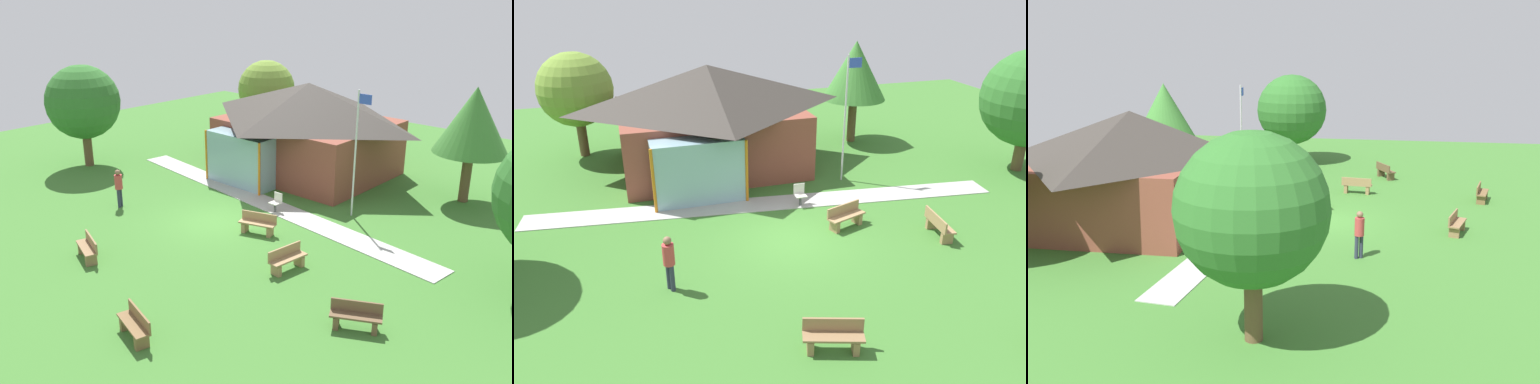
% 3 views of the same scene
% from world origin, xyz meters
% --- Properties ---
extents(ground_plane, '(44.00, 44.00, 0.00)m').
position_xyz_m(ground_plane, '(0.00, 0.00, 0.00)').
color(ground_plane, '#3D752D').
extents(pavilion, '(9.01, 8.20, 4.72)m').
position_xyz_m(pavilion, '(-1.37, 7.72, 2.46)').
color(pavilion, brown).
rests_on(pavilion, ground_plane).
extents(footpath, '(18.62, 3.44, 0.03)m').
position_xyz_m(footpath, '(0.00, 2.94, 0.01)').
color(footpath, '#ADADA8').
rests_on(footpath, ground_plane).
extents(flagpole, '(0.64, 0.08, 5.44)m').
position_xyz_m(flagpole, '(3.87, 4.37, 3.01)').
color(flagpole, silver).
rests_on(flagpole, ground_plane).
extents(bench_front_center, '(1.56, 0.88, 0.84)m').
position_xyz_m(bench_front_center, '(-0.95, -5.52, 0.40)').
color(bench_front_center, olive).
rests_on(bench_front_center, ground_plane).
extents(bench_front_right, '(1.56, 0.79, 0.84)m').
position_xyz_m(bench_front_right, '(4.32, -7.28, 0.40)').
color(bench_front_right, brown).
rests_on(bench_front_right, ground_plane).
extents(bench_lawn_far_right, '(1.53, 1.10, 0.84)m').
position_xyz_m(bench_lawn_far_right, '(8.64, -2.73, 0.40)').
color(bench_lawn_far_right, brown).
rests_on(bench_lawn_far_right, ground_plane).
extents(bench_rear_near_path, '(1.56, 0.89, 0.84)m').
position_xyz_m(bench_rear_near_path, '(2.09, 0.27, 0.40)').
color(bench_rear_near_path, '#9E7A51').
rests_on(bench_rear_near_path, ground_plane).
extents(bench_mid_right, '(0.63, 1.54, 0.84)m').
position_xyz_m(bench_mid_right, '(4.90, -1.31, 0.40)').
color(bench_mid_right, '#9E7A51').
rests_on(bench_mid_right, ground_plane).
extents(patio_chair_lawn_spare, '(0.45, 0.45, 0.86)m').
position_xyz_m(patio_chair_lawn_spare, '(1.17, 2.47, 0.42)').
color(patio_chair_lawn_spare, beige).
rests_on(patio_chair_lawn_spare, ground_plane).
extents(visitor_strolling_lawn, '(0.34, 0.34, 1.74)m').
position_xyz_m(visitor_strolling_lawn, '(-4.40, -1.78, 1.02)').
color(visitor_strolling_lawn, '#2D3347').
rests_on(visitor_strolling_lawn, ground_plane).
extents(tree_behind_pavilion_left, '(3.53, 3.53, 5.07)m').
position_xyz_m(tree_behind_pavilion_left, '(-7.10, 11.15, 3.29)').
color(tree_behind_pavilion_left, brown).
rests_on(tree_behind_pavilion_left, ground_plane).
extents(tree_west_hedge, '(3.93, 3.93, 5.48)m').
position_xyz_m(tree_west_hedge, '(-10.88, 0.66, 3.50)').
color(tree_west_hedge, brown).
rests_on(tree_west_hedge, ground_plane).
extents(tree_behind_pavilion_right, '(3.29, 3.29, 5.27)m').
position_xyz_m(tree_behind_pavilion_right, '(6.66, 9.31, 3.76)').
color(tree_behind_pavilion_right, brown).
rests_on(tree_behind_pavilion_right, ground_plane).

